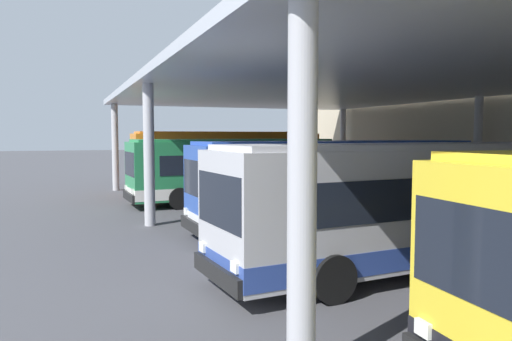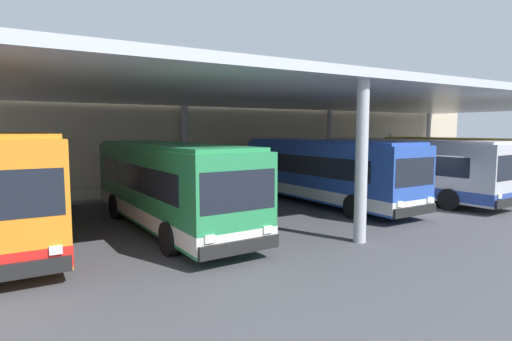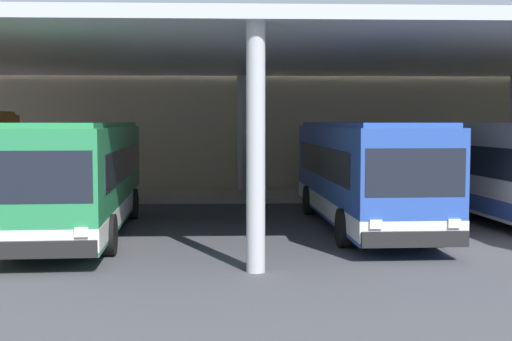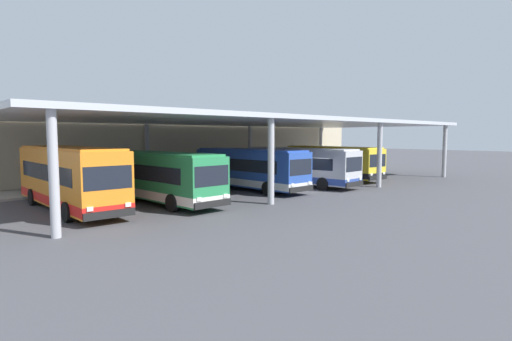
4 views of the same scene
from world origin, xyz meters
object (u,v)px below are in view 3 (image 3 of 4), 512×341
Objects in this scene: bench_waiting at (379,181)px; trash_bin at (425,180)px; bus_middle_bay at (363,173)px; bus_second_bay at (79,176)px.

bench_waiting is 2.07m from trash_bin.
bus_middle_bay reaches higher than bench_waiting.
bus_second_bay is 5.91× the size of bench_waiting.
bus_second_bay reaches higher than bench_waiting.
bus_middle_bay is at bearing -117.11° from trash_bin.
trash_bin is (12.67, 9.52, -0.98)m from bus_second_bay.
trash_bin reaches higher than bench_waiting.
trash_bin is at bearing 36.92° from bus_second_bay.
bus_second_bay and bus_middle_bay have the same top height.
bus_middle_bay is at bearing -105.68° from bench_waiting.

